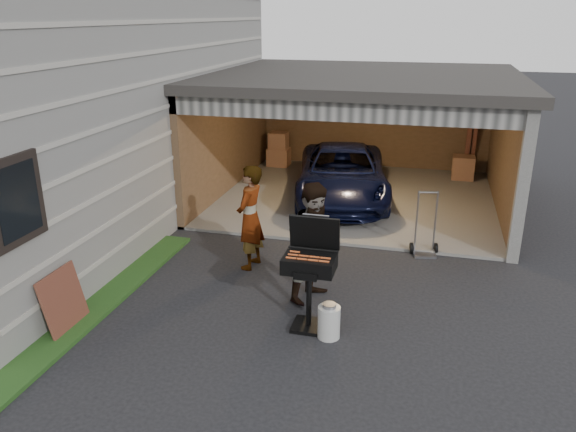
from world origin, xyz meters
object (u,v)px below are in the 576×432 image
minivan (342,176)px  bbq_grill (310,266)px  plywood_panel (64,301)px  woman (250,217)px  man (316,242)px  propane_tank (329,322)px  hand_truck (425,243)px

minivan → bbq_grill: bbq_grill is taller
plywood_panel → woman: bearing=54.7°
minivan → man: (0.38, -4.77, 0.32)m
bbq_grill → plywood_panel: bbq_grill is taller
man → minivan: bearing=28.7°
minivan → plywood_panel: bearing=-122.8°
man → propane_tank: man is taller
man → bbq_grill: bearing=-149.2°
man → bbq_grill: 0.87m
woman → propane_tank: 2.64m
woman → plywood_panel: bearing=-29.0°
woman → man: 1.54m
man → bbq_grill: man is taller
bbq_grill → minivan: bearing=94.8°
man → propane_tank: size_ratio=4.05×
minivan → man: man is taller
woman → bbq_grill: 2.18m
woman → man: (1.30, -0.82, 0.02)m
woman → bbq_grill: bearing=46.2°
woman → propane_tank: bearing=48.7°
propane_tank → hand_truck: hand_truck is taller
minivan → hand_truck: size_ratio=3.62×
plywood_panel → hand_truck: bearing=39.4°
man → bbq_grill: size_ratio=1.19×
woman → propane_tank: size_ratio=3.97×
plywood_panel → propane_tank: bearing=11.3°
plywood_panel → hand_truck: size_ratio=0.73×
bbq_grill → propane_tank: bbq_grill is taller
bbq_grill → woman: bearing=129.9°
propane_tank → plywood_panel: size_ratio=0.52×
man → hand_truck: 2.72m
minivan → propane_tank: size_ratio=9.49×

